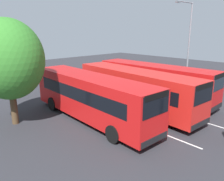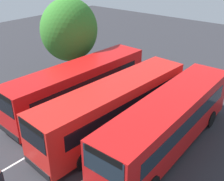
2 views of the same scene
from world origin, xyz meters
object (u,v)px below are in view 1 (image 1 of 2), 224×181
object	(u,v)px
bus_far_left	(91,96)
street_lamp	(188,43)
depot_tree	(8,60)
bus_center_right	(154,81)
bus_center_left	(135,88)

from	to	relation	value
bus_far_left	street_lamp	bearing A→B (deg)	87.87
bus_far_left	depot_tree	bearing A→B (deg)	-124.17
street_lamp	bus_center_right	bearing A→B (deg)	-7.50
bus_center_right	street_lamp	distance (m)	5.41
bus_center_left	street_lamp	size ratio (longest dim) A/B	1.31
depot_tree	bus_far_left	bearing A→B (deg)	53.55
bus_center_left	bus_center_right	distance (m)	3.42
bus_center_left	depot_tree	size ratio (longest dim) A/B	1.64
bus_center_left	depot_tree	world-z (taller)	depot_tree
street_lamp	depot_tree	world-z (taller)	street_lamp
bus_center_right	depot_tree	size ratio (longest dim) A/B	1.63
bus_center_right	street_lamp	bearing A→B (deg)	79.30
bus_center_right	bus_center_left	bearing A→B (deg)	-80.73
bus_far_left	bus_center_left	bearing A→B (deg)	81.07
street_lamp	depot_tree	xyz separation A→B (m)	(-3.98, -15.67, -0.65)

